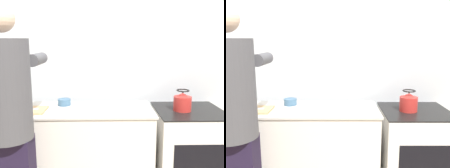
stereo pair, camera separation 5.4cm
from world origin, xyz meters
TOP-DOWN VIEW (x-y plane):
  - wall_back at (0.00, 0.72)m, footprint 8.00×0.05m
  - counter at (-0.36, 0.28)m, footprint 1.82×0.58m
  - oven at (0.93, 0.33)m, footprint 0.65×0.66m
  - person at (-0.59, -0.25)m, footprint 0.39×0.63m
  - cutting_board at (-0.61, 0.20)m, footprint 0.36×0.25m
  - knife at (-0.63, 0.19)m, footprint 0.25×0.05m
  - kettle at (0.85, 0.31)m, footprint 0.17×0.17m
  - bowl_prep at (-0.30, 0.40)m, footprint 0.13×0.13m
  - canister_jar at (-0.80, 0.45)m, footprint 0.15×0.15m

SIDE VIEW (x-z plane):
  - oven at x=0.93m, z-range 0.00..0.90m
  - counter at x=-0.36m, z-range 0.00..0.93m
  - cutting_board at x=-0.61m, z-range 0.93..0.95m
  - knife at x=-0.63m, z-range 0.95..0.96m
  - bowl_prep at x=-0.30m, z-range 0.93..0.99m
  - kettle at x=0.85m, z-range 0.88..1.08m
  - person at x=-0.59m, z-range 0.08..1.89m
  - canister_jar at x=-0.80m, z-range 0.93..1.11m
  - wall_back at x=0.00m, z-range 0.00..2.60m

